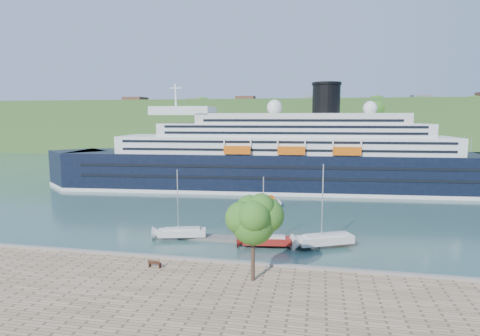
% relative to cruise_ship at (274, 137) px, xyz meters
% --- Properties ---
extents(ground, '(400.00, 400.00, 0.00)m').
position_rel_cruise_ship_xyz_m(ground, '(-2.54, -50.23, -12.23)').
color(ground, '#2B4C4A').
rests_on(ground, ground).
extents(far_hillside, '(400.00, 50.00, 24.00)m').
position_rel_cruise_ship_xyz_m(far_hillside, '(-2.54, 94.77, -0.23)').
color(far_hillside, '#2E5221').
rests_on(far_hillside, ground).
extents(quay_coping, '(220.00, 0.50, 0.30)m').
position_rel_cruise_ship_xyz_m(quay_coping, '(-2.54, -50.43, -11.08)').
color(quay_coping, slate).
rests_on(quay_coping, promenade).
extents(cruise_ship, '(109.83, 24.74, 24.45)m').
position_rel_cruise_ship_xyz_m(cruise_ship, '(0.00, 0.00, 0.00)').
color(cruise_ship, black).
rests_on(cruise_ship, ground).
extents(park_bench, '(1.50, 0.73, 0.93)m').
position_rel_cruise_ship_xyz_m(park_bench, '(-6.51, -53.22, -10.76)').
color(park_bench, '#452313').
rests_on(park_bench, promenade).
extents(promenade_tree, '(5.65, 5.65, 9.36)m').
position_rel_cruise_ship_xyz_m(promenade_tree, '(4.25, -54.56, -6.54)').
color(promenade_tree, '#2B6B1C').
rests_on(promenade_tree, promenade).
extents(floating_pontoon, '(18.32, 2.52, 0.41)m').
position_rel_cruise_ship_xyz_m(floating_pontoon, '(0.42, -39.59, -12.02)').
color(floating_pontoon, slate).
rests_on(floating_pontoon, ground).
extents(sailboat_white_near, '(7.47, 3.74, 9.30)m').
position_rel_cruise_ship_xyz_m(sailboat_white_near, '(-8.04, -40.39, -7.58)').
color(sailboat_white_near, silver).
rests_on(sailboat_white_near, ground).
extents(sailboat_red, '(7.06, 2.82, 8.86)m').
position_rel_cruise_ship_xyz_m(sailboat_red, '(3.88, -41.52, -7.80)').
color(sailboat_red, maroon).
rests_on(sailboat_red, ground).
extents(sailboat_white_far, '(8.24, 5.50, 10.42)m').
position_rel_cruise_ship_xyz_m(sailboat_white_far, '(11.35, -40.03, -7.02)').
color(sailboat_white_far, silver).
rests_on(sailboat_white_far, ground).
extents(tender_launch, '(7.55, 4.54, 1.98)m').
position_rel_cruise_ship_xyz_m(tender_launch, '(-0.20, -18.33, -11.24)').
color(tender_launch, '#D1550C').
rests_on(tender_launch, ground).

